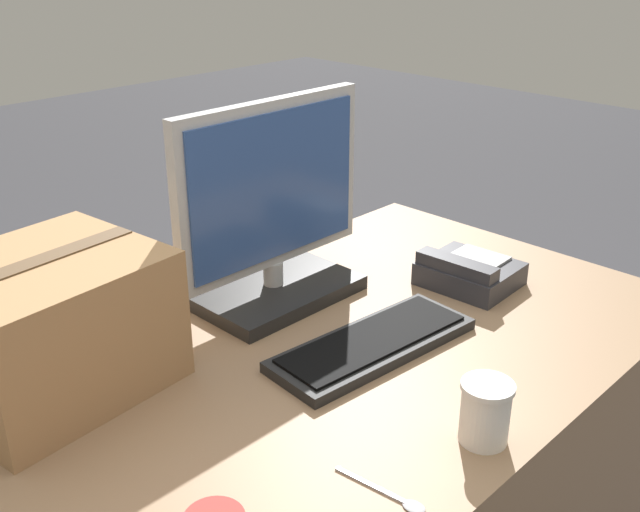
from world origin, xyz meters
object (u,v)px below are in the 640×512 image
object	(u,v)px
monitor	(272,221)
cardboard_box	(49,326)
keyboard	(373,344)
paper_cup_right	(485,412)
spoon	(394,497)
desk_phone	(469,272)

from	to	relation	value
monitor	cardboard_box	xyz separation A→B (m)	(-0.51, 0.02, -0.06)
keyboard	paper_cup_right	size ratio (longest dim) A/B	4.18
spoon	cardboard_box	size ratio (longest dim) A/B	0.39
paper_cup_right	spoon	bearing A→B (deg)	175.23
monitor	cardboard_box	bearing A→B (deg)	178.22
monitor	keyboard	xyz separation A→B (m)	(-0.02, -0.31, -0.17)
monitor	desk_phone	distance (m)	0.47
paper_cup_right	cardboard_box	bearing A→B (deg)	122.35
monitor	keyboard	world-z (taller)	monitor
monitor	paper_cup_right	xyz separation A→B (m)	(-0.11, -0.62, -0.13)
keyboard	cardboard_box	bearing A→B (deg)	151.42
paper_cup_right	spoon	xyz separation A→B (m)	(-0.21, 0.02, -0.05)
keyboard	cardboard_box	world-z (taller)	cardboard_box
cardboard_box	keyboard	bearing A→B (deg)	-33.38
keyboard	paper_cup_right	xyz separation A→B (m)	(-0.09, -0.31, 0.04)
keyboard	spoon	bearing A→B (deg)	-130.34
desk_phone	paper_cup_right	bearing A→B (deg)	-146.50
cardboard_box	spoon	bearing A→B (deg)	-72.30
desk_phone	spoon	bearing A→B (deg)	-157.00
monitor	spoon	size ratio (longest dim) A/B	3.15
desk_phone	spoon	world-z (taller)	desk_phone
monitor	paper_cup_right	bearing A→B (deg)	-100.12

